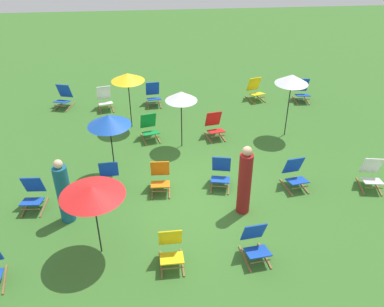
% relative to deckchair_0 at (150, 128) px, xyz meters
% --- Properties ---
extents(ground_plane, '(40.00, 40.00, 0.00)m').
position_rel_deckchair_0_xyz_m(ground_plane, '(1.16, -3.01, -0.37)').
color(ground_plane, '#386B28').
extents(deckchair_0, '(0.64, 0.85, 0.83)m').
position_rel_deckchair_0_xyz_m(deckchair_0, '(0.00, 0.00, 0.00)').
color(deckchair_0, olive).
rests_on(deckchair_0, ground).
extents(deckchair_1, '(0.67, 0.86, 0.83)m').
position_rel_deckchair_0_xyz_m(deckchair_1, '(3.90, 2.59, 0.00)').
color(deckchair_1, olive).
rests_on(deckchair_1, ground).
extents(deckchair_2, '(0.50, 0.77, 0.83)m').
position_rel_deckchair_0_xyz_m(deckchair_2, '(0.27, -2.68, 0.00)').
color(deckchair_2, olive).
rests_on(deckchair_2, ground).
extents(deckchair_3, '(0.63, 0.85, 0.83)m').
position_rel_deckchair_0_xyz_m(deckchair_3, '(-1.57, 2.27, 0.00)').
color(deckchair_3, olive).
rests_on(deckchair_3, ground).
extents(deckchair_4, '(0.55, 0.81, 0.83)m').
position_rel_deckchair_0_xyz_m(deckchair_4, '(0.13, 2.48, 0.00)').
color(deckchair_4, olive).
rests_on(deckchair_4, ground).
extents(deckchair_5, '(0.57, 0.82, 0.83)m').
position_rel_deckchair_0_xyz_m(deckchair_5, '(2.18, -5.21, 0.00)').
color(deckchair_5, olive).
rests_on(deckchair_5, ground).
extents(deckchair_6, '(0.55, 0.80, 0.83)m').
position_rel_deckchair_0_xyz_m(deckchair_6, '(-1.02, -2.62, 0.00)').
color(deckchair_6, olive).
rests_on(deckchair_6, ground).
extents(deckchair_8, '(0.52, 0.78, 0.83)m').
position_rel_deckchair_0_xyz_m(deckchair_8, '(-2.81, -3.11, 0.00)').
color(deckchair_8, olive).
rests_on(deckchair_8, ground).
extents(deckchair_9, '(0.61, 0.84, 0.83)m').
position_rel_deckchair_0_xyz_m(deckchair_9, '(2.02, -0.06, 0.00)').
color(deckchair_9, olive).
rests_on(deckchair_9, ground).
extents(deckchair_10, '(0.60, 0.83, 0.83)m').
position_rel_deckchair_0_xyz_m(deckchair_10, '(3.75, -2.84, 0.00)').
color(deckchair_10, olive).
rests_on(deckchair_10, ground).
extents(deckchair_11, '(0.59, 0.83, 0.83)m').
position_rel_deckchair_0_xyz_m(deckchair_11, '(5.71, -3.02, 0.00)').
color(deckchair_11, olive).
rests_on(deckchair_11, ground).
extents(deckchair_12, '(0.52, 0.79, 0.83)m').
position_rel_deckchair_0_xyz_m(deckchair_12, '(5.59, 2.34, 0.00)').
color(deckchair_12, olive).
rests_on(deckchair_12, ground).
extents(deckchair_13, '(0.50, 0.77, 0.83)m').
position_rel_deckchair_0_xyz_m(deckchair_13, '(0.43, -5.22, 0.00)').
color(deckchair_13, olive).
rests_on(deckchair_13, ground).
extents(deckchair_14, '(0.62, 0.84, 0.83)m').
position_rel_deckchair_0_xyz_m(deckchair_14, '(1.84, -2.62, 0.00)').
color(deckchair_14, olive).
rests_on(deckchair_14, ground).
extents(deckchair_15, '(0.66, 0.86, 0.83)m').
position_rel_deckchair_0_xyz_m(deckchair_15, '(-3.06, 2.56, 0.00)').
color(deckchair_15, olive).
rests_on(deckchair_15, ground).
extents(umbrella_0, '(1.12, 1.12, 1.83)m').
position_rel_deckchair_0_xyz_m(umbrella_0, '(-0.95, -1.93, 1.31)').
color(umbrella_0, black).
rests_on(umbrella_0, ground).
extents(umbrella_1, '(1.00, 1.00, 2.02)m').
position_rel_deckchair_0_xyz_m(umbrella_1, '(4.27, -0.15, 1.51)').
color(umbrella_1, black).
rests_on(umbrella_1, ground).
extents(umbrella_2, '(1.04, 1.04, 1.85)m').
position_rel_deckchair_0_xyz_m(umbrella_2, '(-0.60, 0.82, 1.36)').
color(umbrella_2, black).
rests_on(umbrella_2, ground).
extents(umbrella_3, '(0.92, 0.92, 1.79)m').
position_rel_deckchair_0_xyz_m(umbrella_3, '(0.96, -0.55, 1.27)').
color(umbrella_3, black).
rests_on(umbrella_3, ground).
extents(umbrella_4, '(1.30, 1.30, 1.72)m').
position_rel_deckchair_0_xyz_m(umbrella_4, '(-1.05, -4.78, 1.25)').
color(umbrella_4, black).
rests_on(umbrella_4, ground).
extents(person_0, '(0.34, 0.34, 1.81)m').
position_rel_deckchair_0_xyz_m(person_0, '(2.22, -3.72, 0.49)').
color(person_0, maroon).
rests_on(person_0, ground).
extents(person_1, '(0.46, 0.46, 1.67)m').
position_rel_deckchair_0_xyz_m(person_1, '(-1.92, -3.67, 0.41)').
color(person_1, '#195972').
rests_on(person_1, ground).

